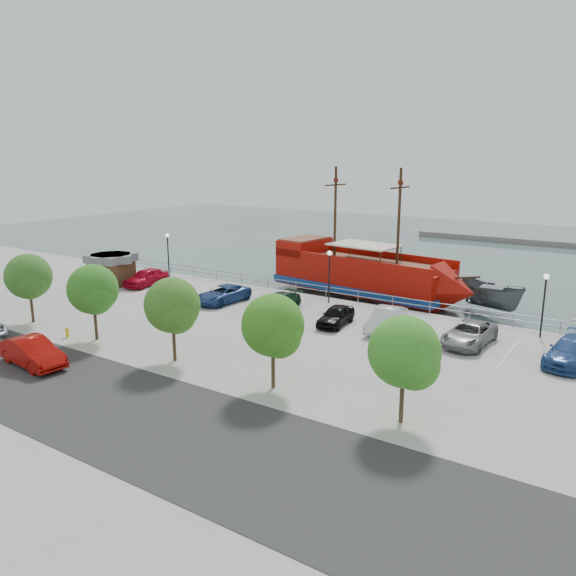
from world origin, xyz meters
The scene contains 29 objects.
ground centered at (0.00, 0.00, -1.00)m, with size 160.00×160.00×0.00m, color #344947.
land_slab centered at (0.00, -21.00, -0.60)m, with size 100.00×58.00×1.20m, color #999894.
street centered at (0.00, -16.00, 0.01)m, with size 100.00×8.00×0.04m, color #2D2D2D.
sidewalk centered at (0.00, -10.00, 0.01)m, with size 100.00×4.00×0.05m, color #A29F92.
seawall_railing centered at (0.00, 7.80, 0.53)m, with size 50.00×0.06×1.00m.
far_shore centered at (10.00, 55.00, -0.60)m, with size 40.00×3.00×0.80m, color gray.
pirate_ship centered at (0.95, 13.15, 1.04)m, with size 19.55×7.47×12.19m.
patrol_boat centered at (10.96, 14.13, 0.22)m, with size 2.36×6.28×2.43m, color #4A5155.
dock_west centered at (-14.34, 9.20, -0.81)m, with size 6.53×1.86×0.37m, color gray.
dock_mid centered at (6.96, 9.20, -0.82)m, with size 6.45×1.84×0.37m, color slate.
dock_east centered at (16.93, 9.20, -0.82)m, with size 6.33×1.81×0.36m, color gray.
shed centered at (-19.88, 1.13, 1.53)m, with size 3.90×3.90×2.87m.
street_sedan centered at (-7.28, -14.95, 0.81)m, with size 1.70×4.89×1.61m, color #A20B06.
fire_hydrant centered at (-9.96, -10.80, 0.38)m, with size 0.24×0.24×0.70m.
lamp_post_left centered at (-18.00, 6.50, 2.94)m, with size 0.36×0.36×4.28m.
lamp_post_mid centered at (0.00, 6.50, 2.94)m, with size 0.36×0.36×4.28m.
lamp_post_right centered at (16.00, 6.50, 2.94)m, with size 0.36×0.36×4.28m.
tree_b centered at (-14.85, -10.07, 3.30)m, with size 3.30×3.20×5.00m.
tree_c centered at (-7.85, -10.07, 3.30)m, with size 3.30×3.20×5.00m.
tree_d centered at (-0.85, -10.07, 3.30)m, with size 3.30×3.20×5.00m.
tree_e centered at (6.15, -10.07, 3.30)m, with size 3.30×3.20×5.00m.
tree_f centered at (13.15, -10.07, 3.30)m, with size 3.30×3.20×5.00m.
parked_car_a centered at (-17.00, 2.59, 0.80)m, with size 1.88×4.67×1.59m, color #BA0821.
parked_car_c centered at (-7.21, 1.83, 0.69)m, with size 2.31×5.00×1.39m, color navy.
parked_car_d centered at (-2.11, 2.21, 0.66)m, with size 1.86×4.56×1.32m, color #12361F.
parked_car_e centered at (3.41, 1.45, 0.69)m, with size 1.63×4.06×1.38m, color black.
parked_car_f centered at (6.90, 2.23, 0.78)m, with size 1.66×4.75×1.56m, color silver.
parked_car_g centered at (12.47, 2.46, 0.71)m, with size 2.36×5.12×1.42m, color gray.
parked_car_h centered at (18.34, 2.29, 0.76)m, with size 2.13×5.23×1.52m, color navy.
Camera 1 is at (21.51, -32.12, 11.80)m, focal length 35.00 mm.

